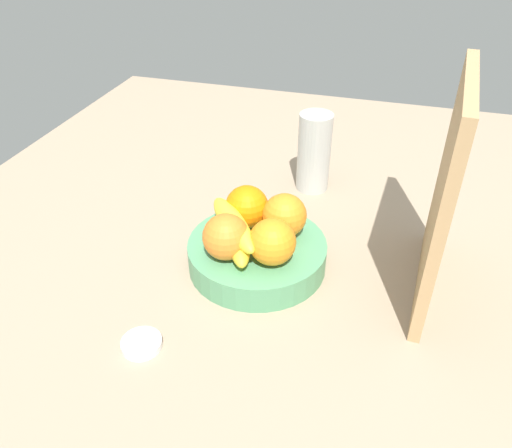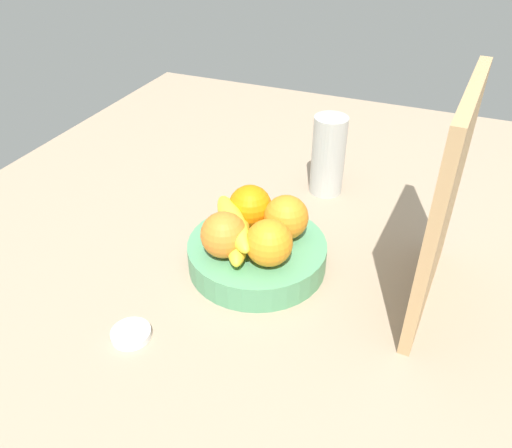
% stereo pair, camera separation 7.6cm
% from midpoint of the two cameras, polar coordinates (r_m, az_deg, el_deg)
% --- Properties ---
extents(ground_plane, '(1.80, 1.40, 0.03)m').
position_cam_midpoint_polar(ground_plane, '(0.90, 1.75, -6.66)').
color(ground_plane, gray).
extents(fruit_bowl, '(0.24, 0.24, 0.05)m').
position_cam_midpoint_polar(fruit_bowl, '(0.90, 2.43, -3.44)').
color(fruit_bowl, '#529768').
rests_on(fruit_bowl, ground_plane).
extents(orange_front_left, '(0.08, 0.08, 0.08)m').
position_cam_midpoint_polar(orange_front_left, '(0.89, 5.87, 0.68)').
color(orange_front_left, orange).
rests_on(orange_front_left, fruit_bowl).
extents(orange_front_right, '(0.08, 0.08, 0.08)m').
position_cam_midpoint_polar(orange_front_right, '(0.91, 1.74, 1.91)').
color(orange_front_right, orange).
rests_on(orange_front_right, fruit_bowl).
extents(orange_center, '(0.08, 0.08, 0.08)m').
position_cam_midpoint_polar(orange_center, '(0.84, -1.02, -1.30)').
color(orange_center, orange).
rests_on(orange_center, fruit_bowl).
extents(orange_back_left, '(0.08, 0.08, 0.08)m').
position_cam_midpoint_polar(orange_back_left, '(0.82, 4.12, -2.20)').
color(orange_back_left, orange).
rests_on(orange_back_left, fruit_bowl).
extents(banana_bunch, '(0.17, 0.14, 0.06)m').
position_cam_midpoint_polar(banana_bunch, '(0.87, 0.22, -0.59)').
color(banana_bunch, yellow).
rests_on(banana_bunch, fruit_bowl).
extents(cutting_board, '(0.28, 0.04, 0.36)m').
position_cam_midpoint_polar(cutting_board, '(0.81, 22.99, 1.85)').
color(cutting_board, tan).
rests_on(cutting_board, ground_plane).
extents(thermos_tumbler, '(0.07, 0.07, 0.17)m').
position_cam_midpoint_polar(thermos_tumbler, '(1.10, 10.10, 7.52)').
color(thermos_tumbler, '#B7B9B5').
rests_on(thermos_tumbler, ground_plane).
extents(jar_lid, '(0.06, 0.06, 0.01)m').
position_cam_midpoint_polar(jar_lid, '(0.80, -11.16, -12.11)').
color(jar_lid, silver).
rests_on(jar_lid, ground_plane).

